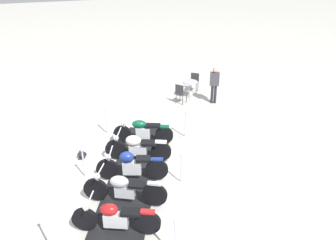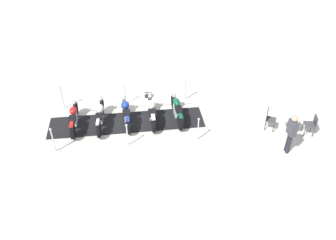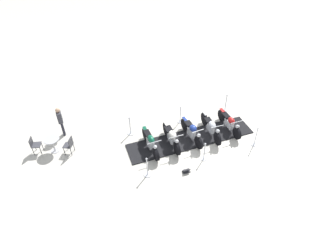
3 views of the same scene
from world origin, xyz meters
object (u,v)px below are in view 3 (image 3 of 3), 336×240
(motorcycle_forest, at_px, (151,142))
(stanchion_left_front, at_px, (130,129))
(cafe_table, at_px, (52,142))
(info_placard, at_px, (186,171))
(bystander_person, at_px, (60,119))
(stanchion_right_mid, at_px, (204,154))
(motorcycle_navy, at_px, (192,131))
(stanchion_left_mid, at_px, (180,117))
(motorcycle_chrome, at_px, (211,127))
(cafe_chair_near_table, at_px, (69,144))
(stanchion_left_rear, at_px, (225,106))
(cafe_chair_across_table, at_px, (35,144))
(stanchion_right_front, at_px, (147,170))
(stanchion_right_rear, at_px, (255,139))
(motorcycle_cream, at_px, (172,137))
(motorcycle_maroon, at_px, (230,123))

(motorcycle_forest, xyz_separation_m, stanchion_left_front, (-0.03, -1.62, -0.19))
(stanchion_left_front, distance_m, cafe_table, 3.76)
(info_placard, relative_size, bystander_person, 0.24)
(stanchion_right_mid, height_order, info_placard, stanchion_right_mid)
(motorcycle_navy, bearing_deg, stanchion_left_mid, 175.87)
(motorcycle_forest, height_order, motorcycle_chrome, motorcycle_chrome)
(cafe_chair_near_table, relative_size, bystander_person, 0.56)
(stanchion_left_mid, distance_m, info_placard, 3.56)
(stanchion_left_rear, distance_m, stanchion_left_front, 5.50)
(stanchion_left_front, xyz_separation_m, cafe_chair_across_table, (4.08, -2.00, 0.21))
(cafe_table, bearing_deg, stanchion_left_mid, 156.37)
(stanchion_right_front, bearing_deg, bystander_person, -74.92)
(motorcycle_chrome, distance_m, stanchion_left_mid, 1.86)
(stanchion_right_rear, height_order, cafe_table, stanchion_right_rear)
(stanchion_right_front, height_order, cafe_chair_across_table, stanchion_right_front)
(motorcycle_forest, relative_size, motorcycle_cream, 1.00)
(motorcycle_navy, bearing_deg, cafe_chair_near_table, -105.58)
(motorcycle_maroon, relative_size, stanchion_left_front, 1.95)
(stanchion_left_rear, bearing_deg, motorcycle_navy, 5.44)
(stanchion_right_front, distance_m, info_placard, 1.75)
(motorcycle_cream, height_order, stanchion_right_rear, stanchion_right_rear)
(motorcycle_cream, distance_m, bystander_person, 5.58)
(info_placard, bearing_deg, stanchion_left_mid, -107.62)
(motorcycle_navy, height_order, cafe_chair_across_table, motorcycle_navy)
(cafe_table, bearing_deg, cafe_chair_across_table, -36.63)
(motorcycle_cream, height_order, stanchion_right_front, stanchion_right_front)
(motorcycle_forest, xyz_separation_m, cafe_chair_near_table, (2.89, -2.49, 0.03))
(stanchion_right_front, bearing_deg, motorcycle_chrome, 177.22)
(cafe_chair_across_table, bearing_deg, bystander_person, 47.52)
(stanchion_left_front, xyz_separation_m, bystander_person, (2.51, -2.31, 0.68))
(motorcycle_forest, distance_m, motorcycle_cream, 1.07)
(motorcycle_forest, height_order, stanchion_left_rear, stanchion_left_rear)
(stanchion_right_mid, bearing_deg, bystander_person, -57.55)
(motorcycle_maroon, distance_m, stanchion_left_mid, 2.61)
(motorcycle_maroon, bearing_deg, info_placard, -60.08)
(cafe_chair_across_table, bearing_deg, motorcycle_cream, -2.20)
(stanchion_left_front, relative_size, stanchion_right_mid, 1.05)
(motorcycle_cream, xyz_separation_m, motorcycle_navy, (-0.98, 0.42, 0.02))
(motorcycle_maroon, relative_size, cafe_chair_across_table, 2.32)
(cafe_chair_across_table, bearing_deg, stanchion_left_mid, 11.56)
(stanchion_left_mid, height_order, info_placard, stanchion_left_mid)
(motorcycle_forest, distance_m, stanchion_left_mid, 2.61)
(stanchion_right_rear, height_order, stanchion_left_mid, stanchion_right_rear)
(stanchion_right_mid, distance_m, cafe_table, 7.15)
(motorcycle_cream, relative_size, stanchion_left_rear, 1.82)
(motorcycle_forest, relative_size, stanchion_right_rear, 1.79)
(info_placard, relative_size, cafe_chair_across_table, 0.45)
(motorcycle_maroon, height_order, stanchion_left_rear, stanchion_left_rear)
(motorcycle_chrome, xyz_separation_m, cafe_chair_across_table, (6.99, -4.90, 0.01))
(motorcycle_maroon, relative_size, cafe_table, 2.63)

